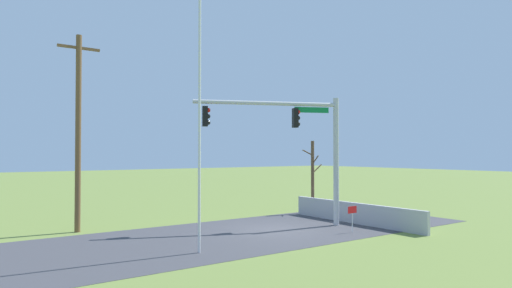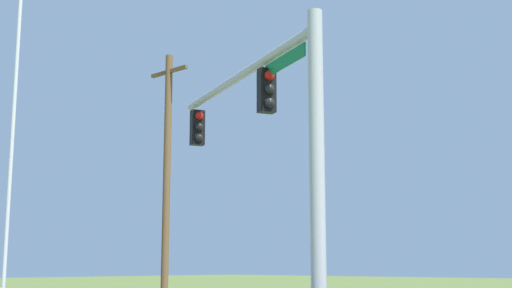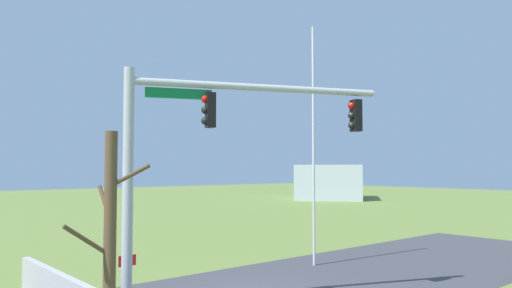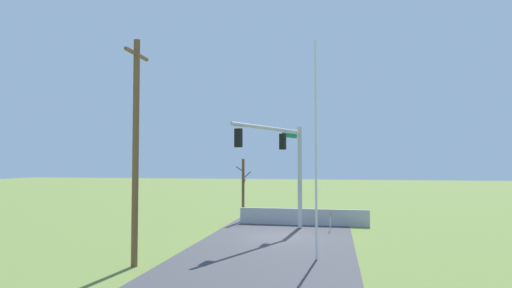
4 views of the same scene
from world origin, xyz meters
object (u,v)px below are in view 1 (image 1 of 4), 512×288
(flagpole, at_px, (199,123))
(bare_tree, at_px, (313,176))
(open_sign, at_px, (352,213))
(utility_pole, at_px, (78,130))
(signal_mast, at_px, (299,135))

(flagpole, distance_m, bare_tree, 12.61)
(bare_tree, bearing_deg, flagpole, -152.72)
(open_sign, bearing_deg, bare_tree, 61.82)
(utility_pole, xyz_separation_m, bare_tree, (13.48, -1.47, -2.49))
(signal_mast, relative_size, open_sign, 5.61)
(signal_mast, distance_m, bare_tree, 5.90)
(flagpole, relative_size, utility_pole, 1.04)
(signal_mast, relative_size, flagpole, 0.72)
(bare_tree, xyz_separation_m, open_sign, (-3.29, -6.15, -1.36))
(signal_mast, height_order, bare_tree, signal_mast)
(utility_pole, distance_m, open_sign, 13.29)
(flagpole, xyz_separation_m, bare_tree, (10.98, 5.66, -2.50))
(bare_tree, relative_size, open_sign, 3.62)
(flagpole, height_order, bare_tree, flagpole)
(flagpole, distance_m, open_sign, 8.61)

